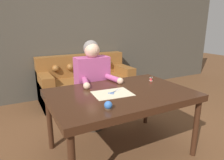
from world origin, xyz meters
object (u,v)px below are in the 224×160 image
couch (86,83)px  person (93,86)px  scissors (113,92)px  pin_cushion (108,105)px  dining_table (121,98)px  thread_spool (151,79)px

couch → person: bearing=-106.2°
person → scissors: 0.63m
pin_cushion → dining_table: bearing=45.9°
person → pin_cushion: person is taller
dining_table → couch: 1.86m
person → scissors: person is taller
scissors → pin_cushion: (-0.24, -0.35, 0.03)m
dining_table → couch: couch is taller
couch → scissors: bearing=-101.4°
person → scissors: (-0.02, -0.63, 0.10)m
dining_table → person: size_ratio=1.22×
couch → scissors: couch is taller
dining_table → couch: size_ratio=0.85×
dining_table → person: (-0.06, 0.65, -0.04)m
couch → thread_spool: couch is taller
person → thread_spool: bearing=-35.4°
person → pin_cushion: bearing=-104.9°
scissors → thread_spool: thread_spool is taller
couch → person: person is taller
dining_table → scissors: size_ratio=7.54×
scissors → pin_cushion: bearing=-124.0°
couch → thread_spool: 1.68m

